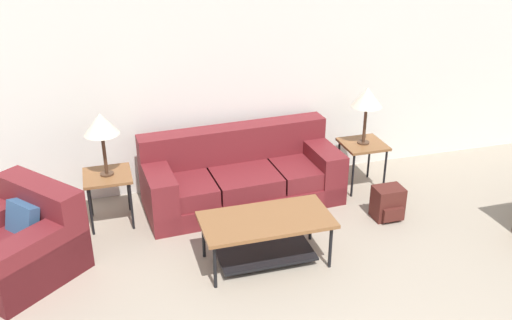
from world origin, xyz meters
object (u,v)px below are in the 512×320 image
Objects in this scene: coffee_table at (266,230)px; side_table_left at (108,180)px; armchair at (20,245)px; side_table_right at (363,148)px; table_lamp_left at (101,125)px; backpack at (388,203)px; couch at (241,177)px; table_lamp_right at (367,98)px.

side_table_left is (-1.36, 1.16, 0.15)m from coffee_table.
side_table_left is (0.84, 0.67, 0.21)m from armchair.
side_table_right reaches higher than coffee_table.
side_table_left is 0.61m from table_lamp_left.
backpack is (1.50, 0.41, -0.18)m from coffee_table.
table_lamp_right reaches higher than couch.
side_table_left is 2.90m from side_table_right.
coffee_table is 1.94m from table_lamp_left.
armchair is 3.71m from backpack.
backpack is at bearing -14.63° from table_lamp_left.
side_table_right is 2.96m from table_lamp_left.
side_table_left is 2.97m from backpack.
couch reaches higher than backpack.
table_lamp_right reaches higher than armchair.
coffee_table is 3.38× the size of backpack.
coffee_table is 2.15× the size of side_table_right.
armchair is at bearing 167.37° from coffee_table.
armchair is 3.72× the size of backpack.
couch is 1.46m from side_table_left.
table_lamp_left is (0.84, 0.67, 0.83)m from armchair.
side_table_right is 0.82m from backpack.
coffee_table is at bearing -12.63° from armchair.
coffee_table reaches higher than backpack.
couch is 3.92× the size of side_table_left.
table_lamp_left is at bearing -180.00° from side_table_right.
table_lamp_left is 1.00× the size of table_lamp_right.
backpack is at bearing -93.10° from table_lamp_right.
coffee_table is at bearing -40.49° from table_lamp_left.
couch reaches higher than coffee_table.
armchair is 2.26m from coffee_table.
table_lamp_right is (1.54, 1.16, 0.76)m from coffee_table.
couch is at bearing 85.85° from coffee_table.
coffee_table is at bearing -143.02° from side_table_right.
couch is at bearing 177.77° from table_lamp_right.
coffee_table is at bearing -40.49° from side_table_left.
armchair reaches higher than backpack.
couch is 1.67m from table_lamp_right.
couch is 2.40m from armchair.
armchair reaches higher than coffee_table.
side_table_right is (1.54, 1.16, 0.15)m from coffee_table.
side_table_left is at bearing 180.00° from table_lamp_right.
side_table_left is 2.96m from table_lamp_right.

